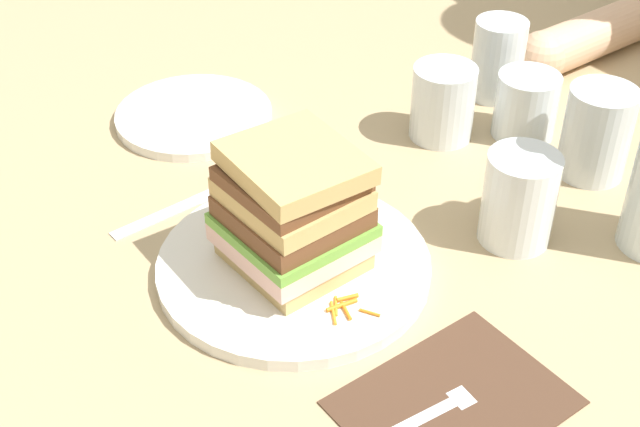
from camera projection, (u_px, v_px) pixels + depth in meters
name	position (u px, v px, depth m)	size (l,w,h in m)	color
ground_plane	(328.00, 270.00, 0.81)	(3.00, 3.00, 0.00)	tan
main_plate	(294.00, 265.00, 0.80)	(0.25, 0.25, 0.01)	white
sandwich	(293.00, 211.00, 0.77)	(0.12, 0.12, 0.12)	tan
carrot_shred_0	(216.00, 213.00, 0.86)	(0.00, 0.00, 0.03)	orange
carrot_shred_1	(223.00, 225.00, 0.84)	(0.00, 0.00, 0.02)	orange
carrot_shred_2	(222.00, 215.00, 0.85)	(0.00, 0.00, 0.02)	orange
carrot_shred_3	(261.00, 212.00, 0.86)	(0.00, 0.00, 0.02)	orange
carrot_shred_4	(245.00, 226.00, 0.84)	(0.00, 0.00, 0.02)	orange
carrot_shred_5	(222.00, 222.00, 0.84)	(0.00, 0.00, 0.02)	orange
carrot_shred_6	(238.00, 204.00, 0.87)	(0.00, 0.00, 0.02)	orange
carrot_shred_7	(333.00, 313.00, 0.74)	(0.00, 0.00, 0.03)	orange
carrot_shred_8	(348.00, 298.00, 0.76)	(0.00, 0.00, 0.02)	orange
carrot_shred_9	(342.00, 305.00, 0.75)	(0.00, 0.00, 0.03)	orange
carrot_shred_10	(336.00, 306.00, 0.75)	(0.00, 0.00, 0.02)	orange
carrot_shred_11	(346.00, 311.00, 0.75)	(0.00, 0.00, 0.02)	orange
carrot_shred_12	(370.00, 313.00, 0.74)	(0.00, 0.00, 0.02)	orange
napkin_dark	(454.00, 402.00, 0.68)	(0.13, 0.17, 0.00)	#4C3323
fork	(431.00, 411.00, 0.67)	(0.03, 0.17, 0.00)	silver
knife	(195.00, 200.00, 0.89)	(0.02, 0.20, 0.00)	silver
juice_glass	(518.00, 204.00, 0.82)	(0.07, 0.07, 0.09)	white
empty_tumbler_0	(597.00, 133.00, 0.91)	(0.07, 0.07, 0.10)	silver
empty_tumbler_1	(443.00, 103.00, 0.97)	(0.07, 0.07, 0.08)	silver
empty_tumbler_2	(498.00, 59.00, 1.04)	(0.06, 0.06, 0.10)	silver
empty_tumbler_3	(526.00, 106.00, 0.98)	(0.07, 0.07, 0.07)	silver
side_plate	(194.00, 116.00, 1.02)	(0.18, 0.18, 0.01)	white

